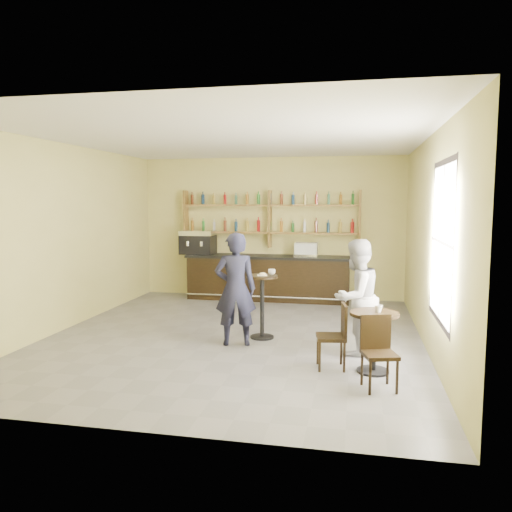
% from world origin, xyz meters
% --- Properties ---
extents(floor, '(7.00, 7.00, 0.00)m').
position_xyz_m(floor, '(0.00, 0.00, 0.00)').
color(floor, slate).
rests_on(floor, ground).
extents(ceiling, '(7.00, 7.00, 0.00)m').
position_xyz_m(ceiling, '(0.00, 0.00, 3.20)').
color(ceiling, white).
rests_on(ceiling, wall_back).
extents(wall_back, '(7.00, 0.00, 7.00)m').
position_xyz_m(wall_back, '(0.00, 3.50, 1.60)').
color(wall_back, '#D3CB78').
rests_on(wall_back, floor).
extents(wall_front, '(7.00, 0.00, 7.00)m').
position_xyz_m(wall_front, '(0.00, -3.50, 1.60)').
color(wall_front, '#D3CB78').
rests_on(wall_front, floor).
extents(wall_left, '(0.00, 7.00, 7.00)m').
position_xyz_m(wall_left, '(-3.00, 0.00, 1.60)').
color(wall_left, '#D3CB78').
rests_on(wall_left, floor).
extents(wall_right, '(0.00, 7.00, 7.00)m').
position_xyz_m(wall_right, '(3.00, 0.00, 1.60)').
color(wall_right, '#D3CB78').
rests_on(wall_right, floor).
extents(window_pane, '(0.00, 2.00, 2.00)m').
position_xyz_m(window_pane, '(2.99, -1.20, 1.70)').
color(window_pane, white).
rests_on(window_pane, wall_right).
extents(window_frame, '(0.04, 1.70, 2.10)m').
position_xyz_m(window_frame, '(2.99, -1.20, 1.70)').
color(window_frame, black).
rests_on(window_frame, wall_right).
extents(shelf_unit, '(4.00, 0.26, 1.40)m').
position_xyz_m(shelf_unit, '(0.00, 3.37, 1.81)').
color(shelf_unit, brown).
rests_on(shelf_unit, wall_back).
extents(liquor_bottles, '(3.68, 0.10, 1.00)m').
position_xyz_m(liquor_bottles, '(0.00, 3.37, 1.98)').
color(liquor_bottles, '#8C5919').
rests_on(liquor_bottles, shelf_unit).
extents(bar_counter, '(3.69, 0.72, 1.00)m').
position_xyz_m(bar_counter, '(0.00, 3.15, 0.50)').
color(bar_counter, black).
rests_on(bar_counter, floor).
extents(espresso_machine, '(0.78, 0.53, 0.54)m').
position_xyz_m(espresso_machine, '(-1.64, 3.15, 1.27)').
color(espresso_machine, black).
rests_on(espresso_machine, bar_counter).
extents(pastry_case, '(0.52, 0.42, 0.30)m').
position_xyz_m(pastry_case, '(0.86, 3.15, 1.15)').
color(pastry_case, silver).
rests_on(pastry_case, bar_counter).
extents(pedestal_table, '(0.66, 0.66, 1.03)m').
position_xyz_m(pedestal_table, '(0.46, 0.00, 0.51)').
color(pedestal_table, black).
rests_on(pedestal_table, floor).
extents(napkin, '(0.19, 0.19, 0.00)m').
position_xyz_m(napkin, '(0.46, 0.00, 1.03)').
color(napkin, white).
rests_on(napkin, pedestal_table).
extents(donut, '(0.13, 0.13, 0.04)m').
position_xyz_m(donut, '(0.47, -0.01, 1.05)').
color(donut, gold).
rests_on(donut, napkin).
extents(cup_pedestal, '(0.14, 0.14, 0.09)m').
position_xyz_m(cup_pedestal, '(0.60, 0.10, 1.08)').
color(cup_pedestal, white).
rests_on(cup_pedestal, pedestal_table).
extents(man_main, '(0.72, 0.56, 1.75)m').
position_xyz_m(man_main, '(0.13, -0.45, 0.87)').
color(man_main, black).
rests_on(man_main, floor).
extents(cafe_table, '(0.75, 0.75, 0.80)m').
position_xyz_m(cafe_table, '(2.18, -1.32, 0.40)').
color(cafe_table, black).
rests_on(cafe_table, floor).
extents(cup_cafe, '(0.10, 0.10, 0.09)m').
position_xyz_m(cup_cafe, '(2.23, -1.32, 0.84)').
color(cup_cafe, white).
rests_on(cup_cafe, cafe_table).
extents(chair_west, '(0.43, 0.43, 0.87)m').
position_xyz_m(chair_west, '(1.63, -1.27, 0.43)').
color(chair_west, black).
rests_on(chair_west, floor).
extents(chair_south, '(0.46, 0.46, 0.87)m').
position_xyz_m(chair_south, '(2.23, -1.92, 0.43)').
color(chair_south, black).
rests_on(chair_south, floor).
extents(patron_second, '(1.01, 1.03, 1.68)m').
position_xyz_m(patron_second, '(1.95, -0.55, 0.84)').
color(patron_second, '#98989D').
rests_on(patron_second, floor).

